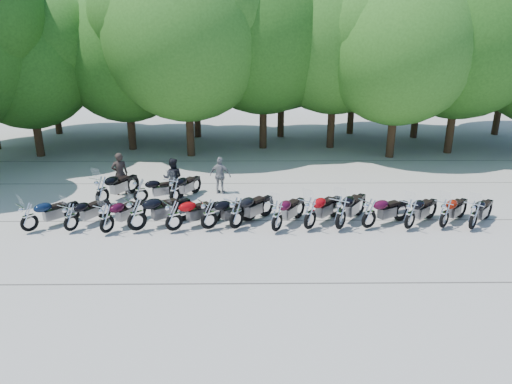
{
  "coord_description": "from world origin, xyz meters",
  "views": [
    {
      "loc": [
        -0.15,
        -13.89,
        6.3
      ],
      "look_at": [
        0.0,
        1.5,
        1.1
      ],
      "focal_mm": 32.0,
      "sensor_mm": 36.0,
      "label": 1
    }
  ],
  "objects_px": {
    "motorcycle_13": "(474,214)",
    "rider_0": "(120,174)",
    "motorcycle_16": "(174,190)",
    "rider_2": "(220,175)",
    "rider_1": "(173,178)",
    "motorcycle_8": "(310,213)",
    "motorcycle_1": "(70,216)",
    "motorcycle_3": "(136,213)",
    "motorcycle_5": "(209,214)",
    "motorcycle_10": "(369,213)",
    "motorcycle_9": "(341,212)",
    "motorcycle_12": "(445,213)",
    "motorcycle_2": "(106,218)",
    "motorcycle_7": "(277,215)",
    "motorcycle_0": "(28,216)",
    "motorcycle_15": "(140,190)",
    "motorcycle_11": "(410,214)",
    "motorcycle_6": "(236,212)",
    "motorcycle_4": "(174,215)",
    "motorcycle_14": "(102,190)"
  },
  "relations": [
    {
      "from": "motorcycle_10",
      "to": "motorcycle_12",
      "type": "height_order",
      "value": "motorcycle_10"
    },
    {
      "from": "motorcycle_10",
      "to": "motorcycle_14",
      "type": "bearing_deg",
      "value": 45.45
    },
    {
      "from": "rider_1",
      "to": "motorcycle_10",
      "type": "bearing_deg",
      "value": 155.39
    },
    {
      "from": "motorcycle_16",
      "to": "rider_2",
      "type": "distance_m",
      "value": 2.2
    },
    {
      "from": "motorcycle_13",
      "to": "motorcycle_6",
      "type": "bearing_deg",
      "value": 42.42
    },
    {
      "from": "motorcycle_2",
      "to": "motorcycle_15",
      "type": "relative_size",
      "value": 1.04
    },
    {
      "from": "motorcycle_15",
      "to": "motorcycle_4",
      "type": "bearing_deg",
      "value": -172.58
    },
    {
      "from": "motorcycle_13",
      "to": "motorcycle_7",
      "type": "bearing_deg",
      "value": 44.24
    },
    {
      "from": "motorcycle_2",
      "to": "motorcycle_15",
      "type": "distance_m",
      "value": 3.02
    },
    {
      "from": "motorcycle_0",
      "to": "rider_2",
      "type": "distance_m",
      "value": 7.45
    },
    {
      "from": "rider_0",
      "to": "motorcycle_3",
      "type": "bearing_deg",
      "value": 91.88
    },
    {
      "from": "motorcycle_2",
      "to": "motorcycle_7",
      "type": "height_order",
      "value": "motorcycle_7"
    },
    {
      "from": "motorcycle_13",
      "to": "rider_0",
      "type": "xyz_separation_m",
      "value": [
        -13.12,
        3.97,
        0.31
      ]
    },
    {
      "from": "motorcycle_5",
      "to": "motorcycle_7",
      "type": "distance_m",
      "value": 2.33
    },
    {
      "from": "motorcycle_16",
      "to": "rider_2",
      "type": "height_order",
      "value": "rider_2"
    },
    {
      "from": "motorcycle_6",
      "to": "motorcycle_8",
      "type": "relative_size",
      "value": 1.0
    },
    {
      "from": "motorcycle_13",
      "to": "rider_0",
      "type": "bearing_deg",
      "value": 26.44
    },
    {
      "from": "motorcycle_11",
      "to": "motorcycle_16",
      "type": "height_order",
      "value": "motorcycle_11"
    },
    {
      "from": "motorcycle_7",
      "to": "motorcycle_9",
      "type": "bearing_deg",
      "value": -143.18
    },
    {
      "from": "motorcycle_3",
      "to": "motorcycle_9",
      "type": "height_order",
      "value": "motorcycle_3"
    },
    {
      "from": "motorcycle_16",
      "to": "rider_2",
      "type": "relative_size",
      "value": 1.37
    },
    {
      "from": "motorcycle_9",
      "to": "rider_0",
      "type": "xyz_separation_m",
      "value": [
        -8.57,
        3.93,
        0.22
      ]
    },
    {
      "from": "motorcycle_14",
      "to": "rider_2",
      "type": "bearing_deg",
      "value": -134.81
    },
    {
      "from": "motorcycle_3",
      "to": "motorcycle_7",
      "type": "distance_m",
      "value": 4.75
    },
    {
      "from": "motorcycle_3",
      "to": "motorcycle_13",
      "type": "xyz_separation_m",
      "value": [
        11.49,
        0.03,
        -0.09
      ]
    },
    {
      "from": "motorcycle_1",
      "to": "rider_2",
      "type": "distance_m",
      "value": 6.31
    },
    {
      "from": "motorcycle_12",
      "to": "rider_0",
      "type": "height_order",
      "value": "rider_0"
    },
    {
      "from": "motorcycle_3",
      "to": "rider_2",
      "type": "distance_m",
      "value": 4.84
    },
    {
      "from": "motorcycle_9",
      "to": "motorcycle_15",
      "type": "height_order",
      "value": "motorcycle_9"
    },
    {
      "from": "motorcycle_11",
      "to": "motorcycle_14",
      "type": "xyz_separation_m",
      "value": [
        -11.3,
        2.51,
        0.06
      ]
    },
    {
      "from": "motorcycle_12",
      "to": "motorcycle_15",
      "type": "distance_m",
      "value": 11.39
    },
    {
      "from": "motorcycle_1",
      "to": "motorcycle_8",
      "type": "xyz_separation_m",
      "value": [
        8.14,
        0.06,
        0.08
      ]
    },
    {
      "from": "motorcycle_5",
      "to": "motorcycle_10",
      "type": "xyz_separation_m",
      "value": [
        5.5,
        0.04,
        -0.0
      ]
    },
    {
      "from": "motorcycle_6",
      "to": "motorcycle_13",
      "type": "bearing_deg",
      "value": -141.47
    },
    {
      "from": "motorcycle_1",
      "to": "motorcycle_12",
      "type": "bearing_deg",
      "value": -149.73
    },
    {
      "from": "motorcycle_6",
      "to": "motorcycle_13",
      "type": "xyz_separation_m",
      "value": [
        8.12,
        -0.12,
        -0.06
      ]
    },
    {
      "from": "motorcycle_4",
      "to": "motorcycle_5",
      "type": "bearing_deg",
      "value": -118.65
    },
    {
      "from": "motorcycle_10",
      "to": "motorcycle_13",
      "type": "height_order",
      "value": "motorcycle_10"
    },
    {
      "from": "motorcycle_2",
      "to": "motorcycle_16",
      "type": "height_order",
      "value": "motorcycle_16"
    },
    {
      "from": "motorcycle_14",
      "to": "motorcycle_16",
      "type": "distance_m",
      "value": 2.82
    },
    {
      "from": "motorcycle_0",
      "to": "motorcycle_8",
      "type": "relative_size",
      "value": 0.91
    },
    {
      "from": "rider_1",
      "to": "motorcycle_8",
      "type": "bearing_deg",
      "value": 146.83
    },
    {
      "from": "motorcycle_7",
      "to": "motorcycle_11",
      "type": "relative_size",
      "value": 1.02
    },
    {
      "from": "motorcycle_0",
      "to": "motorcycle_1",
      "type": "relative_size",
      "value": 1.03
    },
    {
      "from": "motorcycle_16",
      "to": "rider_1",
      "type": "height_order",
      "value": "rider_1"
    },
    {
      "from": "motorcycle_0",
      "to": "rider_1",
      "type": "relative_size",
      "value": 1.26
    },
    {
      "from": "motorcycle_0",
      "to": "motorcycle_6",
      "type": "bearing_deg",
      "value": -135.47
    },
    {
      "from": "motorcycle_14",
      "to": "motorcycle_16",
      "type": "height_order",
      "value": "motorcycle_14"
    },
    {
      "from": "motorcycle_10",
      "to": "motorcycle_2",
      "type": "bearing_deg",
      "value": 61.26
    },
    {
      "from": "motorcycle_1",
      "to": "rider_1",
      "type": "height_order",
      "value": "rider_1"
    }
  ]
}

